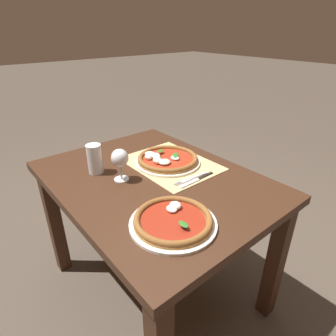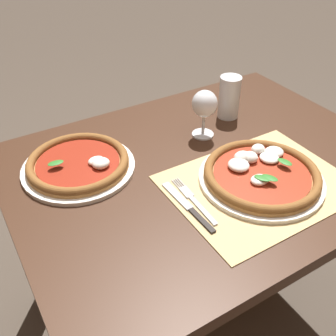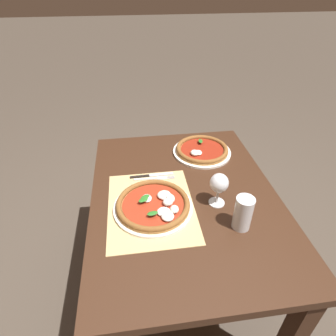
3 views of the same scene
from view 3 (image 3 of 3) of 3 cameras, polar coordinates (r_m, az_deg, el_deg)
ground_plane at (r=1.86m, az=2.53°, el=-22.81°), size 24.00×24.00×0.00m
dining_table at (r=1.37m, az=3.21°, el=-9.07°), size 1.12×0.84×0.74m
paper_placemat at (r=1.23m, az=-3.48°, el=-7.76°), size 0.48×0.37×0.00m
pizza_near at (r=1.20m, az=-2.86°, el=-7.48°), size 0.34×0.34×0.05m
pizza_far at (r=1.57m, az=6.88°, el=3.64°), size 0.32×0.32×0.05m
wine_glass at (r=1.19m, az=10.33°, el=-3.28°), size 0.08×0.08×0.16m
pint_glass at (r=1.13m, az=14.98°, el=-8.95°), size 0.07×0.07×0.15m
fork at (r=1.37m, az=-2.73°, el=-2.11°), size 0.02×0.20×0.00m
knife at (r=1.39m, az=-3.30°, el=-1.50°), size 0.02×0.22×0.01m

